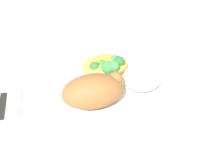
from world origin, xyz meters
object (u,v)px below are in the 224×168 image
object	(u,v)px
mac_cheese_with_broccoli	(106,65)
knife	(4,94)
plate	(112,91)
fork	(19,98)
roasted_chicken	(94,91)
rice_pile	(142,77)
water_glass	(191,46)

from	to	relation	value
mac_cheese_with_broccoli	knife	size ratio (longest dim) A/B	0.54
plate	knife	bearing A→B (deg)	165.58
fork	mac_cheese_with_broccoli	bearing A→B (deg)	6.72
fork	roasted_chicken	bearing A→B (deg)	-26.99
knife	fork	bearing A→B (deg)	-35.43
knife	rice_pile	bearing A→B (deg)	-13.32
rice_pile	knife	size ratio (longest dim) A/B	0.42
fork	water_glass	world-z (taller)	water_glass
rice_pile	knife	world-z (taller)	rice_pile
rice_pile	plate	bearing A→B (deg)	170.76
rice_pile	water_glass	size ratio (longest dim) A/B	0.87
rice_pile	fork	size ratio (longest dim) A/B	0.56
plate	fork	size ratio (longest dim) A/B	2.10
plate	roasted_chicken	distance (m)	0.07
roasted_chicken	fork	size ratio (longest dim) A/B	0.87
knife	water_glass	bearing A→B (deg)	1.96
mac_cheese_with_broccoli	water_glass	distance (m)	0.21
mac_cheese_with_broccoli	water_glass	bearing A→B (deg)	4.04
plate	rice_pile	world-z (taller)	rice_pile
roasted_chicken	mac_cheese_with_broccoli	distance (m)	0.11
plate	roasted_chicken	size ratio (longest dim) A/B	2.40
rice_pile	mac_cheese_with_broccoli	xyz separation A→B (m)	(-0.06, 0.07, -0.01)
plate	water_glass	xyz separation A→B (m)	(0.21, 0.07, 0.04)
water_glass	fork	bearing A→B (deg)	-174.67
knife	water_glass	distance (m)	0.44
roasted_chicken	fork	xyz separation A→B (m)	(-0.15, 0.08, -0.05)
knife	water_glass	xyz separation A→B (m)	(0.44, 0.02, 0.04)
rice_pile	mac_cheese_with_broccoli	distance (m)	0.09
mac_cheese_with_broccoli	fork	xyz separation A→B (m)	(-0.20, -0.02, -0.04)
fork	knife	distance (m)	0.04
rice_pile	fork	xyz separation A→B (m)	(-0.26, 0.05, -0.04)
fork	plate	bearing A→B (deg)	-10.30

